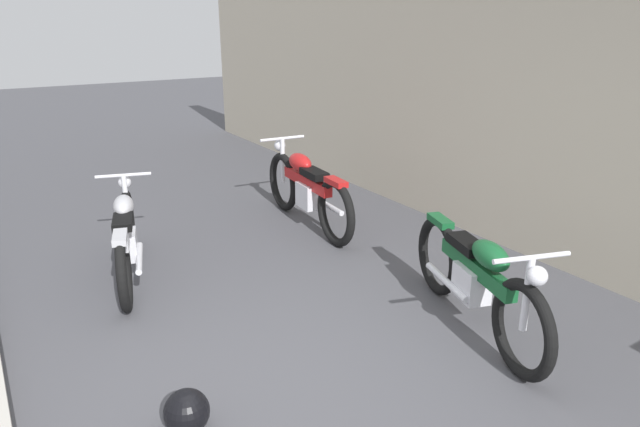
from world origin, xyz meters
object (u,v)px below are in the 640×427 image
Objects in this scene: motorcycle_green at (476,279)px; motorcycle_silver at (126,237)px; motorcycle_red at (307,189)px; helmet at (187,412)px.

motorcycle_green is 1.04× the size of motorcycle_silver.
motorcycle_red is 2.24m from motorcycle_silver.
motorcycle_red reaches higher than helmet.
motorcycle_green is 3.25m from motorcycle_silver.
helmet is at bearing -170.41° from motorcycle_silver.
motorcycle_silver is at bearing -122.01° from motorcycle_green.
motorcycle_green is at bearing -123.12° from motorcycle_silver.
motorcycle_green is at bearing 89.00° from helmet.
motorcycle_green reaches higher than motorcycle_silver.
motorcycle_green is (0.04, 2.40, 0.30)m from helmet.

